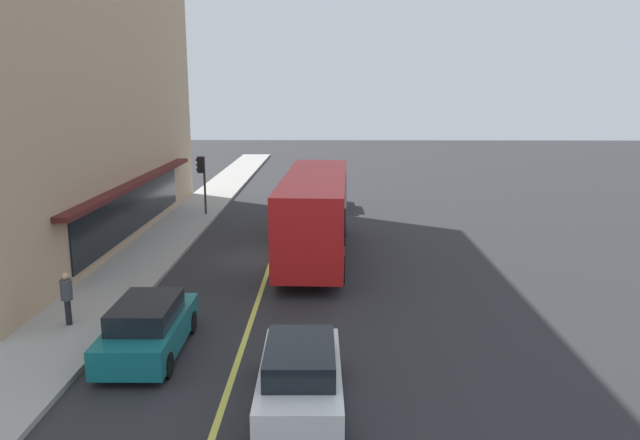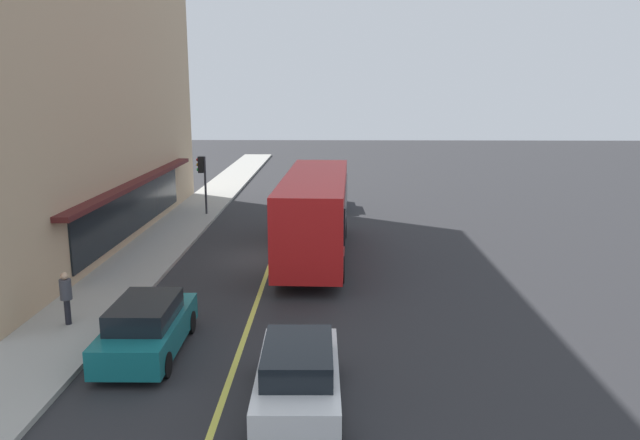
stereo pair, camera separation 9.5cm
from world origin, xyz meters
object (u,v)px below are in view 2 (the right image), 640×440
(traffic_light, at_px, (202,171))
(pedestrian_near_storefront, at_px, (66,293))
(car_navy, at_px, (326,195))
(car_white, at_px, (298,376))
(bus, at_px, (315,211))
(car_teal, at_px, (147,327))

(traffic_light, relative_size, pedestrian_near_storefront, 2.00)
(car_navy, height_order, car_white, same)
(bus, height_order, car_navy, bus)
(bus, relative_size, car_teal, 2.60)
(car_teal, xyz_separation_m, pedestrian_near_storefront, (1.67, 2.87, 0.36))
(car_teal, relative_size, pedestrian_near_storefront, 2.69)
(car_teal, distance_m, pedestrian_near_storefront, 3.34)
(traffic_light, bearing_deg, car_navy, -67.28)
(bus, xyz_separation_m, car_teal, (-9.81, 4.27, -1.24))
(bus, distance_m, car_teal, 10.77)
(car_navy, bearing_deg, car_teal, 167.59)
(pedestrian_near_storefront, bearing_deg, car_teal, -120.16)
(traffic_light, height_order, car_teal, traffic_light)
(traffic_light, bearing_deg, car_teal, -173.08)
(car_navy, relative_size, car_white, 1.00)
(traffic_light, bearing_deg, car_white, -162.92)
(bus, bearing_deg, car_navy, -1.74)
(car_navy, bearing_deg, pedestrian_near_storefront, 158.79)
(car_teal, bearing_deg, car_navy, -12.41)
(bus, relative_size, car_navy, 2.58)
(car_navy, bearing_deg, bus, 178.26)
(car_teal, distance_m, car_navy, 21.44)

